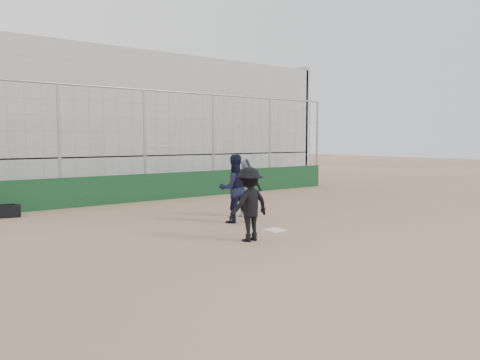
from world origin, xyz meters
TOP-DOWN VIEW (x-y plane):
  - ground at (0.00, 0.00)m, footprint 90.00×90.00m
  - home_plate at (0.00, 0.00)m, footprint 0.44×0.44m
  - backstop at (0.00, 7.00)m, footprint 18.10×0.25m
  - bleachers at (0.00, 11.95)m, footprint 20.25×6.70m
  - batter_at_plate at (-1.23, -0.51)m, footprint 1.09×0.78m
  - catcher_crouched at (-0.13, 1.49)m, footprint 0.97×0.79m
  - umpire at (0.71, 2.11)m, footprint 0.63×0.43m
  - equipment_bag at (-4.83, 6.16)m, footprint 0.89×0.54m

SIDE VIEW (x-z plane):
  - ground at x=0.00m, z-range 0.00..0.00m
  - home_plate at x=0.00m, z-range 0.00..0.02m
  - equipment_bag at x=-4.83m, z-range -0.02..0.38m
  - catcher_crouched at x=-0.13m, z-range 0.00..1.23m
  - umpire at x=0.71m, z-range 0.00..1.49m
  - batter_at_plate at x=-1.23m, z-range -0.08..1.71m
  - backstop at x=0.00m, z-range -1.06..2.98m
  - bleachers at x=0.00m, z-range -0.57..6.41m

